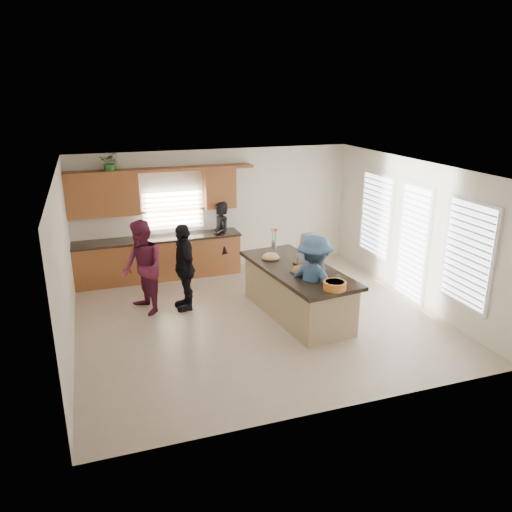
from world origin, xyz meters
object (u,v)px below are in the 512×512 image
object	(u,v)px
woman_left_back	(221,238)
woman_right_front	(309,274)
salad_bowl	(335,285)
woman_left_mid	(143,268)
woman_left_front	(184,267)
island	(297,292)
woman_right_back	(314,283)

from	to	relation	value
woman_left_back	woman_right_front	distance (m)	2.90
salad_bowl	woman_left_mid	world-z (taller)	woman_left_mid
woman_left_front	woman_right_front	bearing A→B (deg)	61.89
island	woman_right_front	world-z (taller)	woman_right_front
woman_left_back	woman_right_back	world-z (taller)	woman_right_back
island	woman_right_back	distance (m)	0.74
woman_left_back	island	bearing A→B (deg)	9.28
salad_bowl	woman_left_back	xyz separation A→B (m)	(-0.91, 3.86, -0.19)
salad_bowl	woman_left_back	distance (m)	3.97
woman_left_front	woman_right_back	xyz separation A→B (m)	(1.99, -1.60, 0.01)
island	woman_right_front	distance (m)	0.43
woman_right_back	woman_left_back	bearing A→B (deg)	-20.20
woman_left_front	woman_right_front	xyz separation A→B (m)	(2.16, -1.01, -0.03)
salad_bowl	woman_left_back	size ratio (longest dim) A/B	0.23
woman_left_mid	woman_left_back	bearing A→B (deg)	112.96
island	salad_bowl	bearing A→B (deg)	-89.08
island	woman_left_back	size ratio (longest dim) A/B	1.69
island	salad_bowl	distance (m)	1.30
woman_left_front	salad_bowl	bearing A→B (deg)	41.32
woman_left_mid	salad_bowl	bearing A→B (deg)	35.03
woman_left_back	woman_left_front	xyz separation A→B (m)	(-1.18, -1.72, 0.01)
woman_left_front	woman_left_mid	bearing A→B (deg)	-97.00
salad_bowl	woman_right_front	size ratio (longest dim) A/B	0.23
woman_left_back	woman_left_mid	world-z (taller)	woman_left_mid
woman_left_back	woman_left_mid	xyz separation A→B (m)	(-1.95, -1.66, 0.07)
woman_left_back	woman_right_back	distance (m)	3.41
island	woman_left_mid	xyz separation A→B (m)	(-2.70, 1.03, 0.45)
woman_left_front	woman_left_back	bearing A→B (deg)	142.33
salad_bowl	woman_left_back	bearing A→B (deg)	103.28
island	woman_left_back	bearing A→B (deg)	98.43
woman_left_front	woman_right_front	size ratio (longest dim) A/B	1.04
woman_left_back	woman_left_mid	size ratio (longest dim) A/B	0.93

